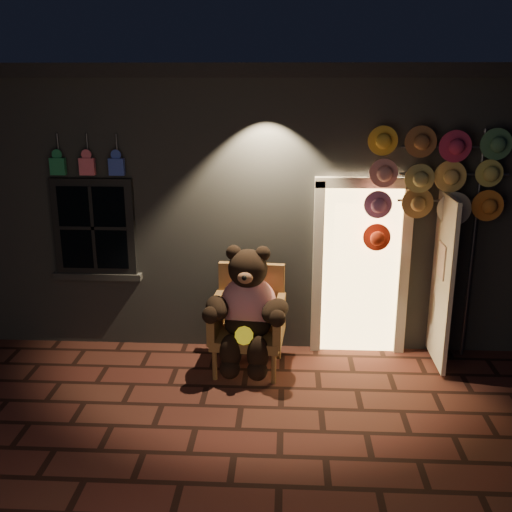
{
  "coord_description": "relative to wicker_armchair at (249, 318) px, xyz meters",
  "views": [
    {
      "loc": [
        0.45,
        -5.52,
        3.31
      ],
      "look_at": [
        0.1,
        1.0,
        1.35
      ],
      "focal_mm": 42.0,
      "sensor_mm": 36.0,
      "label": 1
    }
  ],
  "objects": [
    {
      "name": "teddy_bear",
      "position": [
        -0.01,
        -0.15,
        0.18
      ],
      "size": [
        1.04,
        0.84,
        1.44
      ],
      "rotation": [
        0.0,
        0.0,
        -0.08
      ],
      "color": "red",
      "rests_on": "ground"
    },
    {
      "name": "wicker_armchair",
      "position": [
        0.0,
        0.0,
        0.0
      ],
      "size": [
        0.88,
        0.8,
        1.2
      ],
      "rotation": [
        0.0,
        0.0,
        -0.08
      ],
      "color": "olive",
      "rests_on": "ground"
    },
    {
      "name": "shop_building",
      "position": [
        -0.02,
        3.02,
        1.14
      ],
      "size": [
        7.3,
        5.95,
        3.51
      ],
      "color": "slate",
      "rests_on": "ground"
    },
    {
      "name": "hat_rack",
      "position": [
        2.06,
        0.31,
        1.57
      ],
      "size": [
        1.62,
        0.22,
        2.78
      ],
      "color": "#59595E",
      "rests_on": "ground"
    },
    {
      "name": "ground",
      "position": [
        -0.02,
        -0.96,
        -0.6
      ],
      "size": [
        60.0,
        60.0,
        0.0
      ],
      "primitive_type": "plane",
      "color": "#4C261D",
      "rests_on": "ground"
    }
  ]
}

